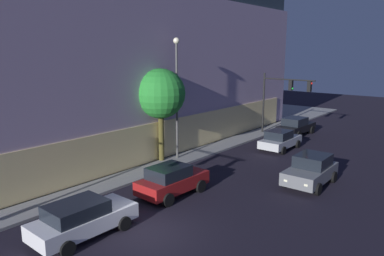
# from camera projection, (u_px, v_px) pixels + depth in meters

# --- Properties ---
(ground_plane) EXTENTS (120.00, 120.00, 0.00)m
(ground_plane) POSITION_uv_depth(u_px,v_px,m) (147.00, 233.00, 15.97)
(ground_plane) COLOR black
(modern_building) EXTENTS (33.42, 26.81, 14.35)m
(modern_building) POSITION_uv_depth(u_px,v_px,m) (86.00, 58.00, 35.86)
(modern_building) COLOR #4C4C51
(modern_building) RESTS_ON ground
(traffic_light_far_corner) EXTENTS (0.48, 5.08, 5.68)m
(traffic_light_far_corner) POSITION_uv_depth(u_px,v_px,m) (283.00, 92.00, 33.40)
(traffic_light_far_corner) COLOR black
(traffic_light_far_corner) RESTS_ON sidewalk_corner
(street_lamp_sidewalk) EXTENTS (0.44, 0.44, 8.57)m
(street_lamp_sidewalk) POSITION_uv_depth(u_px,v_px,m) (177.00, 85.00, 25.77)
(street_lamp_sidewalk) COLOR #4C4C4C
(street_lamp_sidewalk) RESTS_ON sidewalk_corner
(sidewalk_tree) EXTENTS (3.46, 3.46, 6.50)m
(sidewalk_tree) POSITION_uv_depth(u_px,v_px,m) (161.00, 94.00, 25.31)
(sidewalk_tree) COLOR #4B441E
(sidewalk_tree) RESTS_ON sidewalk_corner
(car_white) EXTENTS (4.54, 2.17, 1.59)m
(car_white) POSITION_uv_depth(u_px,v_px,m) (82.00, 218.00, 15.57)
(car_white) COLOR silver
(car_white) RESTS_ON ground
(car_red) EXTENTS (4.22, 2.15, 1.71)m
(car_red) POSITION_uv_depth(u_px,v_px,m) (172.00, 180.00, 20.03)
(car_red) COLOR maroon
(car_red) RESTS_ON ground
(car_grey) EXTENTS (4.22, 2.23, 1.78)m
(car_grey) POSITION_uv_depth(u_px,v_px,m) (311.00, 170.00, 21.67)
(car_grey) COLOR slate
(car_grey) RESTS_ON ground
(car_silver) EXTENTS (4.30, 2.07, 1.59)m
(car_silver) POSITION_uv_depth(u_px,v_px,m) (280.00, 140.00, 29.53)
(car_silver) COLOR #B7BABF
(car_silver) RESTS_ON ground
(car_black) EXTENTS (4.77, 2.23, 1.68)m
(car_black) POSITION_uv_depth(u_px,v_px,m) (296.00, 126.00, 34.74)
(car_black) COLOR black
(car_black) RESTS_ON ground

